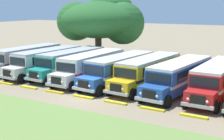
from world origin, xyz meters
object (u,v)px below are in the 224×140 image
Objects in this scene: parked_bus_slot_2 at (71,62)px; parked_bus_slot_5 at (148,70)px; parked_bus_slot_7 at (217,78)px; parked_bus_slot_3 at (91,65)px; parked_bus_slot_6 at (180,75)px; parked_bus_slot_4 at (120,68)px; parked_bus_slot_1 at (47,60)px; parked_bus_slot_0 at (27,57)px; broad_shade_tree at (103,19)px.

parked_bus_slot_2 is 9.53m from parked_bus_slot_5.
parked_bus_slot_5 and parked_bus_slot_7 have the same top height.
parked_bus_slot_3 is 9.64m from parked_bus_slot_6.
parked_bus_slot_4 is at bearing -78.11° from parked_bus_slot_5.
parked_bus_slot_4 is at bearing 86.94° from parked_bus_slot_2.
parked_bus_slot_6 is (9.64, 0.03, 0.00)m from parked_bus_slot_3.
parked_bus_slot_2 is 1.00× the size of parked_bus_slot_3.
parked_bus_slot_5 is (9.53, -0.15, 0.00)m from parked_bus_slot_2.
parked_bus_slot_1 is 3.05m from parked_bus_slot_2.
parked_bus_slot_2 is 0.99× the size of parked_bus_slot_6.
parked_bus_slot_6 is at bearing 92.15° from parked_bus_slot_1.
parked_bus_slot_2 is 12.87m from parked_bus_slot_6.
parked_bus_slot_7 is (3.24, 0.50, 0.00)m from parked_bus_slot_6.
parked_bus_slot_0 is 1.00× the size of parked_bus_slot_3.
parked_bus_slot_0 is at bearing -115.44° from broad_shade_tree.
parked_bus_slot_1 is 6.18m from parked_bus_slot_3.
broad_shade_tree reaches higher than parked_bus_slot_2.
parked_bus_slot_6 is at bearing -80.74° from parked_bus_slot_7.
parked_bus_slot_4 is at bearing 90.97° from parked_bus_slot_3.
parked_bus_slot_1 is at bearing -84.31° from parked_bus_slot_5.
parked_bus_slot_5 is 3.36m from parked_bus_slot_6.
broad_shade_tree is (-11.37, 9.73, 4.35)m from parked_bus_slot_5.
parked_bus_slot_5 is at bearing 94.33° from parked_bus_slot_3.
parked_bus_slot_2 is 10.68m from broad_shade_tree.
broad_shade_tree is (-14.69, 10.23, 4.35)m from parked_bus_slot_6.
parked_bus_slot_5 is at bearing 91.28° from parked_bus_slot_0.
parked_bus_slot_2 is (6.54, 0.31, 0.00)m from parked_bus_slot_0.
parked_bus_slot_3 is (6.18, 0.01, 0.00)m from parked_bus_slot_1.
parked_bus_slot_6 and parked_bus_slot_7 have the same top height.
parked_bus_slot_1 is at bearing -74.84° from parked_bus_slot_2.
parked_bus_slot_6 is (15.82, 0.05, 0.00)m from parked_bus_slot_1.
parked_bus_slot_3 and parked_bus_slot_7 have the same top height.
parked_bus_slot_1 is (3.58, -0.38, 0.00)m from parked_bus_slot_0.
parked_bus_slot_1 is 9.60m from parked_bus_slot_4.
parked_bus_slot_1 is 0.99× the size of parked_bus_slot_4.
parked_bus_slot_4 is 2.93m from parked_bus_slot_5.
parked_bus_slot_6 is (19.40, -0.33, 0.00)m from parked_bus_slot_0.
parked_bus_slot_3 is 0.99× the size of parked_bus_slot_5.
parked_bus_slot_0 is at bearing -87.11° from parked_bus_slot_4.
parked_bus_slot_0 and parked_bus_slot_2 have the same top height.
parked_bus_slot_7 is at bearing 93.31° from parked_bus_slot_5.
parked_bus_slot_4 is 1.00× the size of parked_bus_slot_6.
broad_shade_tree is (-1.84, 9.58, 4.35)m from parked_bus_slot_2.
parked_bus_slot_0 is 1.00× the size of parked_bus_slot_1.
parked_bus_slot_1 is at bearing 84.67° from parked_bus_slot_0.
parked_bus_slot_3 is at bearing -87.15° from parked_bus_slot_7.
parked_bus_slot_0 is 13.17m from parked_bus_slot_4.
parked_bus_slot_1 is at bearing -85.31° from parked_bus_slot_4.
broad_shade_tree is (-17.93, 9.73, 4.35)m from parked_bus_slot_7.
parked_bus_slot_3 is at bearing -84.50° from parked_bus_slot_4.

